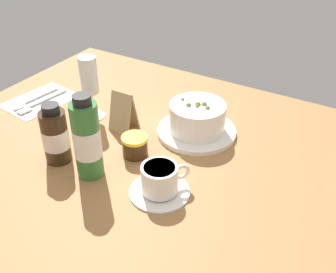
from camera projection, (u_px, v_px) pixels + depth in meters
ground_plane at (156, 158)px, 94.66cm from camera, size 110.00×84.00×3.00cm
porridge_bowl at (197, 119)px, 98.19cm from camera, size 19.24×19.24×8.84cm
cutlery_setting at (39, 101)px, 113.81cm from camera, size 15.90×20.41×0.90cm
coffee_cup at (160, 181)px, 80.64cm from camera, size 12.29×12.29×6.52cm
wine_glass at (89, 79)px, 101.42cm from camera, size 6.27×6.27×16.49cm
jam_jar at (135, 146)px, 91.64cm from camera, size 5.97×5.97×4.93cm
sauce_bottle_green at (87, 140)px, 82.66cm from camera, size 5.74×5.74×18.80cm
sauce_bottle_brown at (55, 136)px, 88.11cm from camera, size 5.83×5.83×13.96cm
menu_card at (123, 111)px, 99.58cm from camera, size 5.85×5.43×10.17cm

